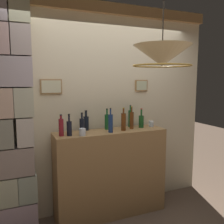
# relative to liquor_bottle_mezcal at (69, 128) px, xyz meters

# --- Properties ---
(panelled_rear_partition) EXTENTS (3.17, 0.15, 2.77)m
(panelled_rear_partition) POSITION_rel_liquor_bottle_mezcal_xyz_m (0.55, 0.34, 0.24)
(panelled_rear_partition) COLOR beige
(panelled_rear_partition) RESTS_ON ground
(stone_pillar) EXTENTS (0.43, 0.31, 2.70)m
(stone_pillar) POSITION_rel_liquor_bottle_mezcal_xyz_m (-0.59, 0.21, 0.14)
(stone_pillar) COLOR #BDA1AC
(stone_pillar) RESTS_ON ground
(bar_shelf_unit) EXTENTS (1.45, 0.39, 1.13)m
(bar_shelf_unit) POSITION_rel_liquor_bottle_mezcal_xyz_m (0.55, 0.07, -0.66)
(bar_shelf_unit) COLOR #9E7547
(bar_shelf_unit) RESTS_ON ground
(liquor_bottle_mezcal) EXTENTS (0.06, 0.06, 0.26)m
(liquor_bottle_mezcal) POSITION_rel_liquor_bottle_mezcal_xyz_m (0.00, 0.00, 0.00)
(liquor_bottle_mezcal) COLOR black
(liquor_bottle_mezcal) RESTS_ON bar_shelf_unit
(liquor_bottle_port) EXTENTS (0.06, 0.06, 0.31)m
(liquor_bottle_port) POSITION_rel_liquor_bottle_mezcal_xyz_m (0.52, -0.02, 0.02)
(liquor_bottle_port) COLOR navy
(liquor_bottle_port) RESTS_ON bar_shelf_unit
(liquor_bottle_vermouth) EXTENTS (0.05, 0.05, 0.30)m
(liquor_bottle_vermouth) POSITION_rel_liquor_bottle_mezcal_xyz_m (0.86, 0.07, 0.03)
(liquor_bottle_vermouth) COLOR brown
(liquor_bottle_vermouth) RESTS_ON bar_shelf_unit
(liquor_bottle_whiskey) EXTENTS (0.06, 0.06, 0.25)m
(liquor_bottle_whiskey) POSITION_rel_liquor_bottle_mezcal_xyz_m (-0.09, 0.02, 0.01)
(liquor_bottle_whiskey) COLOR maroon
(liquor_bottle_whiskey) RESTS_ON bar_shelf_unit
(liquor_bottle_vodka) EXTENTS (0.06, 0.06, 0.26)m
(liquor_bottle_vodka) POSITION_rel_liquor_bottle_mezcal_xyz_m (0.17, 0.05, 0.01)
(liquor_bottle_vodka) COLOR black
(liquor_bottle_vodka) RESTS_ON bar_shelf_unit
(liquor_bottle_rye) EXTENTS (0.06, 0.06, 0.30)m
(liquor_bottle_rye) POSITION_rel_liquor_bottle_mezcal_xyz_m (0.71, 0.02, 0.02)
(liquor_bottle_rye) COLOR brown
(liquor_bottle_rye) RESTS_ON bar_shelf_unit
(liquor_bottle_sherry) EXTENTS (0.07, 0.07, 0.26)m
(liquor_bottle_sherry) POSITION_rel_liquor_bottle_mezcal_xyz_m (1.02, 0.10, -0.00)
(liquor_bottle_sherry) COLOR #1B5221
(liquor_bottle_sherry) RESTS_ON bar_shelf_unit
(liquor_bottle_tequila) EXTENTS (0.05, 0.05, 0.30)m
(liquor_bottle_tequila) POSITION_rel_liquor_bottle_mezcal_xyz_m (0.90, 0.20, 0.03)
(liquor_bottle_tequila) COLOR #184F21
(liquor_bottle_tequila) RESTS_ON bar_shelf_unit
(liquor_bottle_brandy) EXTENTS (0.07, 0.07, 0.26)m
(liquor_bottle_brandy) POSITION_rel_liquor_bottle_mezcal_xyz_m (0.27, 0.22, 0.01)
(liquor_bottle_brandy) COLOR black
(liquor_bottle_brandy) RESTS_ON bar_shelf_unit
(liquor_bottle_scotch) EXTENTS (0.06, 0.06, 0.28)m
(liquor_bottle_scotch) POSITION_rel_liquor_bottle_mezcal_xyz_m (0.54, 0.16, 0.01)
(liquor_bottle_scotch) COLOR #185525
(liquor_bottle_scotch) RESTS_ON bar_shelf_unit
(glass_tumbler_rocks) EXTENTS (0.08, 0.08, 0.09)m
(glass_tumbler_rocks) POSITION_rel_liquor_bottle_mezcal_xyz_m (0.14, -0.06, -0.05)
(glass_tumbler_rocks) COLOR silver
(glass_tumbler_rocks) RESTS_ON bar_shelf_unit
(glass_tumbler_highball) EXTENTS (0.07, 0.07, 0.08)m
(glass_tumbler_highball) POSITION_rel_liquor_bottle_mezcal_xyz_m (1.19, 0.11, -0.05)
(glass_tumbler_highball) COLOR silver
(glass_tumbler_highball) RESTS_ON bar_shelf_unit
(pendant_lamp) EXTENTS (0.56, 0.56, 0.63)m
(pendant_lamp) POSITION_rel_liquor_bottle_mezcal_xyz_m (0.72, -0.80, 0.78)
(pendant_lamp) COLOR beige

